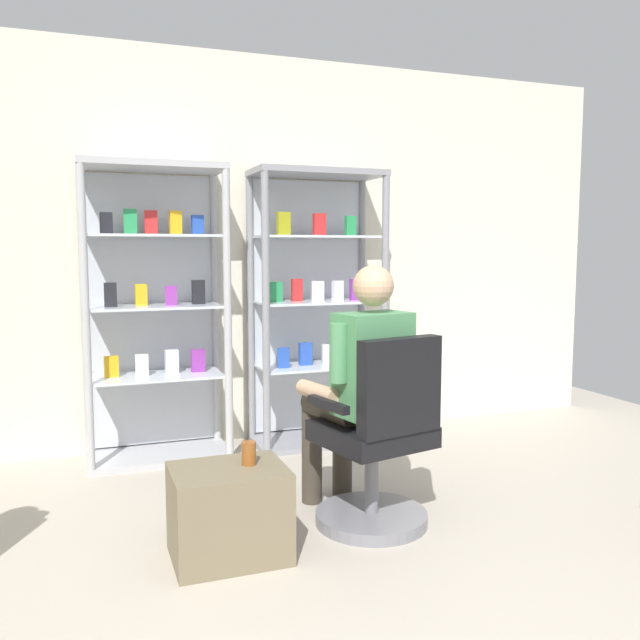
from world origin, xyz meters
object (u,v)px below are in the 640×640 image
office_chair (379,449)px  tea_glass (249,453)px  storage_crate (229,513)px  display_cabinet_right (314,306)px  seated_shopkeeper (359,380)px  display_cabinet_left (155,311)px

office_chair → tea_glass: 0.66m
storage_crate → tea_glass: (0.10, 0.02, 0.26)m
display_cabinet_right → tea_glass: 1.87m
seated_shopkeeper → tea_glass: bearing=-161.9°
storage_crate → tea_glass: size_ratio=4.81×
display_cabinet_left → display_cabinet_right: size_ratio=1.00×
display_cabinet_right → office_chair: 1.64m
storage_crate → tea_glass: bearing=9.0°
display_cabinet_left → display_cabinet_right: bearing=-0.1°
display_cabinet_left → tea_glass: (0.23, -1.57, -0.50)m
office_chair → storage_crate: office_chair is taller
seated_shopkeeper → tea_glass: 0.70m
display_cabinet_right → tea_glass: (-0.87, -1.57, -0.50)m
display_cabinet_left → office_chair: bearing=-59.8°
display_cabinet_right → tea_glass: display_cabinet_right is taller
seated_shopkeeper → storage_crate: size_ratio=2.58×
display_cabinet_left → storage_crate: bearing=-85.3°
display_cabinet_left → display_cabinet_right: (1.10, -0.00, -0.00)m
seated_shopkeeper → storage_crate: seated_shopkeeper is taller
display_cabinet_left → seated_shopkeeper: size_ratio=1.47×
office_chair → storage_crate: (-0.76, -0.06, -0.19)m
display_cabinet_left → storage_crate: 1.77m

